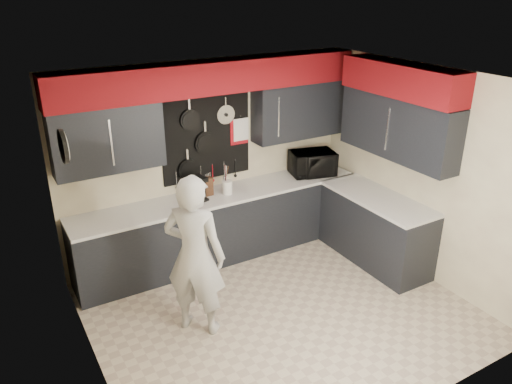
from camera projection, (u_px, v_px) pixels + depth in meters
ground at (280, 311)px, 5.67m from camera, size 4.00×4.00×0.00m
back_wall_assembly at (214, 108)px, 6.15m from camera, size 4.00×0.36×2.60m
right_wall_assembly at (402, 118)px, 5.97m from camera, size 0.36×3.50×2.60m
left_wall_assembly at (85, 254)px, 4.23m from camera, size 0.05×3.50×2.60m
base_cabinets at (266, 226)px, 6.62m from camera, size 3.95×2.20×0.92m
microwave at (312, 163)px, 7.03m from camera, size 0.69×0.55×0.34m
knife_block at (208, 186)px, 6.38m from camera, size 0.11×0.11×0.24m
utensil_crock at (227, 187)px, 6.43m from camera, size 0.13×0.13×0.17m
coffee_maker at (198, 188)px, 6.22m from camera, size 0.22×0.25×0.31m
person at (195, 256)px, 5.08m from camera, size 0.76×0.76×1.77m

